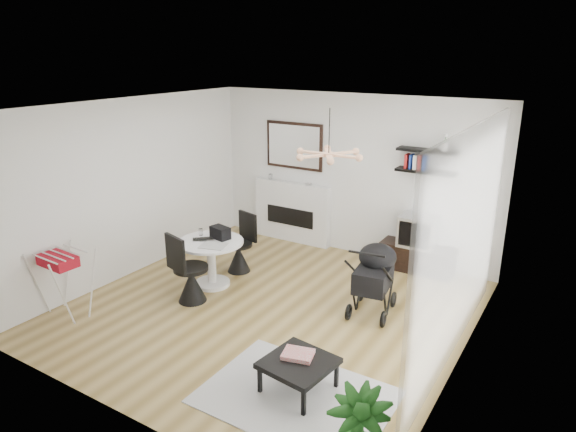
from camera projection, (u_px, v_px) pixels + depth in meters
The scene contains 24 objects.
floor at pixel (269, 309), 6.97m from camera, with size 5.00×5.00×0.00m, color olive.
ceiling at pixel (266, 107), 6.14m from camera, with size 5.00×5.00×0.00m, color white.
wall_back at pixel (351, 175), 8.58m from camera, with size 5.00×5.00×0.00m, color white.
wall_left at pixel (131, 188), 7.80m from camera, with size 5.00×5.00×0.00m, color white.
wall_right at pixel (468, 253), 5.31m from camera, with size 5.00×5.00×0.00m, color white.
sheer_curtain at pixel (463, 246), 5.52m from camera, with size 0.04×3.60×2.60m, color white.
fireplace at pixel (292, 205), 9.27m from camera, with size 1.50×0.17×2.16m.
shelf_lower at pixel (426, 172), 7.75m from camera, with size 0.90×0.25×0.04m, color black.
shelf_upper at pixel (427, 151), 7.65m from camera, with size 0.90×0.25×0.04m, color black.
pendant_lamp at pixel (329, 154), 6.20m from camera, with size 0.90×0.90×0.10m, color tan, non-canonical shape.
tv_console at pixel (417, 258), 8.12m from camera, with size 1.14×0.40×0.43m, color black.
crt_tv at pixel (419, 231), 7.97m from camera, with size 0.56×0.49×0.49m.
dining_table at pixel (211, 256), 7.54m from camera, with size 0.96×0.96×0.70m.
laptop at pixel (203, 240), 7.47m from camera, with size 0.30×0.19×0.02m, color black.
black_bag at pixel (220, 233), 7.54m from camera, with size 0.30×0.18×0.18m, color black.
newspaper at pixel (213, 246), 7.28m from camera, with size 0.36×0.29×0.01m, color silver.
drinking_glass at pixel (201, 232), 7.69m from camera, with size 0.06×0.06×0.10m, color white.
chair_far at pixel (240, 253), 8.09m from camera, with size 0.47×0.49×0.93m.
chair_near at pixel (190, 280), 7.09m from camera, with size 0.52×0.53×1.01m.
drying_rack at pixel (65, 282), 6.69m from camera, with size 0.62×0.58×0.89m.
stroller at pixel (374, 281), 6.80m from camera, with size 0.62×0.88×1.02m.
rug at pixel (296, 396), 5.21m from camera, with size 1.87×1.35×0.01m, color #AFAFAF.
coffee_table at pixel (299, 364), 5.22m from camera, with size 0.73×0.73×0.34m.
magazines at pixel (298, 354), 5.28m from camera, with size 0.31×0.24×0.04m, color red.
Camera 1 is at (3.50, -5.17, 3.37)m, focal length 32.00 mm.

